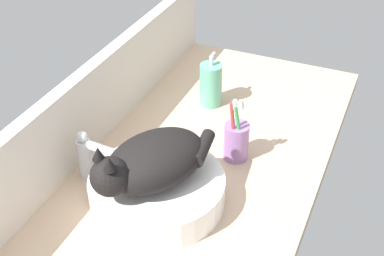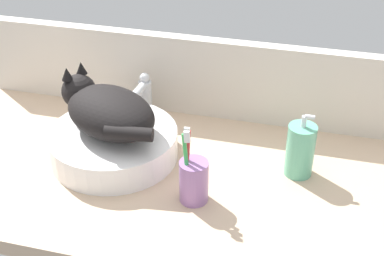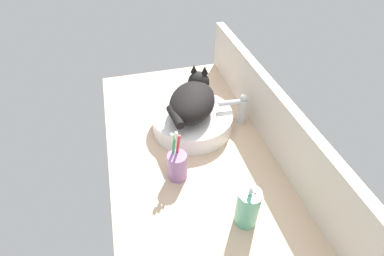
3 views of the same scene
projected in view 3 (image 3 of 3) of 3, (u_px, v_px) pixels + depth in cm
name	position (u px, v px, depth cm)	size (l,w,h in cm)	color
ground_plane	(196.00, 161.00, 110.65)	(129.22, 62.52, 4.00)	tan
backsplash_panel	(275.00, 121.00, 107.51)	(129.22, 3.60, 22.64)	silver
sink_basin	(192.00, 120.00, 119.80)	(31.95, 31.95, 7.25)	white
cat	(193.00, 99.00, 114.65)	(30.01, 26.57, 14.00)	black
faucet	(240.00, 108.00, 120.01)	(3.64, 11.85, 13.60)	silver
soap_dispenser	(248.00, 207.00, 85.58)	(6.73, 6.73, 16.50)	#60B793
toothbrush_cup	(177.00, 165.00, 99.35)	(6.53, 6.53, 18.71)	#996BA8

